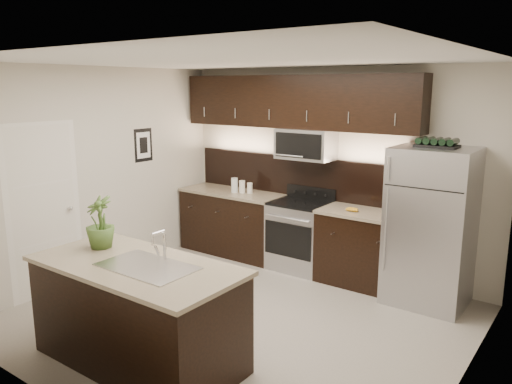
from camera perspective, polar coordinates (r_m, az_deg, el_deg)
ground at (r=5.56m, az=-2.05°, el=-14.20°), size 4.50×4.50×0.00m
room_walls at (r=5.08m, az=-3.44°, el=3.42°), size 4.52×4.02×2.71m
counter_run at (r=6.92m, az=3.58°, el=-4.67°), size 3.51×0.65×0.94m
upper_fixtures at (r=6.75m, az=4.63°, el=9.31°), size 3.49×0.40×1.66m
island at (r=4.69m, az=-13.33°, el=-13.29°), size 1.96×0.96×0.94m
sink_faucet at (r=4.41m, az=-12.24°, el=-8.11°), size 0.84×0.50×0.28m
refrigerator at (r=5.98m, az=19.35°, el=-3.75°), size 0.87×0.78×1.80m
wine_rack at (r=5.80m, az=20.00°, el=5.30°), size 0.44×0.28×0.10m
plant at (r=4.96m, az=-17.41°, el=-3.31°), size 0.31×0.31×0.50m
canisters at (r=7.22m, az=-1.81°, el=0.66°), size 0.30×0.17×0.21m
french_press at (r=6.04m, az=16.52°, el=-1.93°), size 0.10×0.10×0.29m
bananas at (r=6.28m, az=10.61°, el=-1.90°), size 0.17×0.13×0.05m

